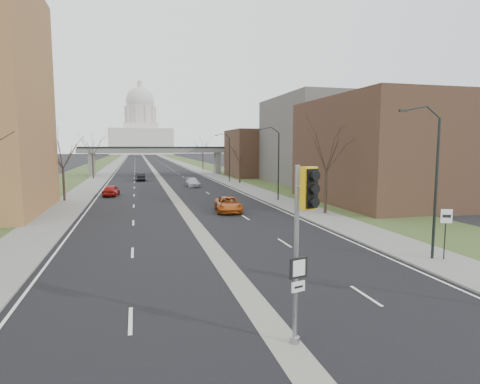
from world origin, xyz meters
name	(u,v)px	position (x,y,z in m)	size (l,w,h in m)	color
ground	(273,329)	(0.00, 0.00, 0.00)	(700.00, 700.00, 0.00)	black
road_surface	(148,163)	(0.00, 150.00, 0.01)	(20.00, 600.00, 0.01)	black
median_strip	(148,163)	(0.00, 150.00, 0.00)	(1.20, 600.00, 0.02)	gray
sidewalk_right	(178,162)	(12.00, 150.00, 0.06)	(4.00, 600.00, 0.12)	gray
sidewalk_left	(116,163)	(-12.00, 150.00, 0.06)	(4.00, 600.00, 0.12)	gray
grass_verge_right	(193,162)	(18.00, 150.00, 0.05)	(8.00, 600.00, 0.10)	#334821
grass_verge_left	(100,163)	(-18.00, 150.00, 0.05)	(8.00, 600.00, 0.10)	#334821
commercial_block_near	(389,151)	(24.00, 28.00, 6.00)	(16.00, 20.00, 12.00)	#483321
commercial_block_mid	(326,141)	(28.00, 52.00, 7.50)	(18.00, 22.00, 15.00)	#5C5A54
commercial_block_far	(263,153)	(22.00, 70.00, 5.00)	(14.00, 14.00, 10.00)	#483321
pedestrian_bridge	(157,154)	(0.00, 80.00, 4.84)	(34.00, 3.00, 6.45)	slate
capitol	(141,131)	(0.00, 320.00, 18.60)	(48.00, 42.00, 55.75)	beige
streetlight_near	(426,139)	(10.99, 6.00, 6.95)	(2.61, 0.20, 8.70)	black
streetlight_mid	(272,143)	(10.99, 32.00, 6.95)	(2.61, 0.20, 8.70)	black
streetlight_far	(225,144)	(10.99, 58.00, 6.95)	(2.61, 0.20, 8.70)	black
tree_left_b	(62,149)	(-13.00, 38.00, 6.23)	(6.75, 6.75, 8.81)	#382B21
tree_left_c	(92,144)	(-13.00, 72.00, 7.04)	(7.65, 7.65, 9.99)	#382B21
tree_right_a	(327,145)	(13.00, 22.00, 6.64)	(7.20, 7.20, 9.40)	#382B21
tree_right_b	(240,150)	(13.00, 55.00, 5.82)	(6.30, 6.30, 8.22)	#382B21
tree_right_c	(203,144)	(13.00, 95.00, 7.04)	(7.65, 7.65, 9.99)	#382B21
signal_pole_median	(303,223)	(0.44, -1.49, 4.16)	(0.78, 1.00, 5.98)	gray
speed_limit_sign	(446,225)	(12.31, 5.68, 2.12)	(0.59, 0.27, 2.91)	black
car_left_near	(111,190)	(-7.92, 42.16, 0.74)	(1.75, 4.36, 1.49)	maroon
car_left_far	(140,177)	(-3.95, 65.22, 0.74)	(1.58, 4.52, 1.49)	black
car_right_near	(228,204)	(4.23, 25.77, 0.74)	(2.46, 5.35, 1.49)	#AB4B12
car_right_mid	(193,183)	(4.19, 51.53, 0.68)	(1.91, 4.71, 1.37)	#B7B8BF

